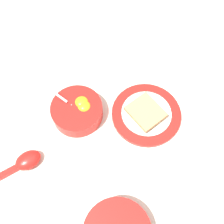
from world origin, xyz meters
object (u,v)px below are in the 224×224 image
(toast_sandwich, at_px, (146,112))
(toast_plate, at_px, (146,114))
(soup_spoon, at_px, (24,162))
(egg_bowl, at_px, (77,111))

(toast_sandwich, bearing_deg, toast_plate, -60.71)
(toast_sandwich, distance_m, soup_spoon, 0.39)
(egg_bowl, xyz_separation_m, toast_sandwich, (-0.01, -0.21, 0.00))
(toast_plate, height_order, toast_sandwich, toast_sandwich)
(soup_spoon, bearing_deg, egg_bowl, -42.43)
(toast_plate, bearing_deg, toast_sandwich, 119.29)
(egg_bowl, bearing_deg, toast_plate, -90.97)
(egg_bowl, xyz_separation_m, toast_plate, (-0.00, -0.22, -0.02))
(egg_bowl, height_order, toast_sandwich, egg_bowl)
(toast_plate, distance_m, soup_spoon, 0.40)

